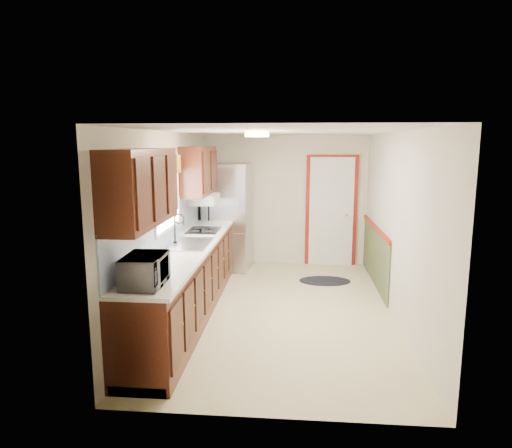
# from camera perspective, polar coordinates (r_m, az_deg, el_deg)

# --- Properties ---
(room_shell) EXTENTS (3.20, 5.20, 2.52)m
(room_shell) POSITION_cam_1_polar(r_m,az_deg,el_deg) (6.04, 3.11, 0.03)
(room_shell) COLOR beige
(room_shell) RESTS_ON ground
(kitchen_run) EXTENTS (0.63, 4.00, 2.20)m
(kitchen_run) POSITION_cam_1_polar(r_m,az_deg,el_deg) (6.00, -8.91, -3.94)
(kitchen_run) COLOR #3A170D
(kitchen_run) RESTS_ON ground
(back_wall_trim) EXTENTS (1.12, 2.30, 2.08)m
(back_wall_trim) POSITION_cam_1_polar(r_m,az_deg,el_deg) (8.31, 10.46, 0.48)
(back_wall_trim) COLOR maroon
(back_wall_trim) RESTS_ON ground
(ceiling_fixture) EXTENTS (0.30, 0.30, 0.06)m
(ceiling_fixture) POSITION_cam_1_polar(r_m,az_deg,el_deg) (5.76, 0.12, 11.15)
(ceiling_fixture) COLOR #FFD88C
(ceiling_fixture) RESTS_ON room_shell
(microwave) EXTENTS (0.31, 0.53, 0.36)m
(microwave) POSITION_cam_1_polar(r_m,az_deg,el_deg) (4.38, -13.75, -5.26)
(microwave) COLOR white
(microwave) RESTS_ON kitchen_run
(refrigerator) EXTENTS (0.83, 0.81, 1.90)m
(refrigerator) POSITION_cam_1_polar(r_m,az_deg,el_deg) (8.19, -3.58, 0.93)
(refrigerator) COLOR #B7B7BC
(refrigerator) RESTS_ON ground
(rug) EXTENTS (0.86, 0.58, 0.01)m
(rug) POSITION_cam_1_polar(r_m,az_deg,el_deg) (7.68, 8.60, -7.04)
(rug) COLOR black
(rug) RESTS_ON ground
(cooktop) EXTENTS (0.46, 0.55, 0.02)m
(cooktop) POSITION_cam_1_polar(r_m,az_deg,el_deg) (6.96, -6.54, -0.77)
(cooktop) COLOR black
(cooktop) RESTS_ON kitchen_run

